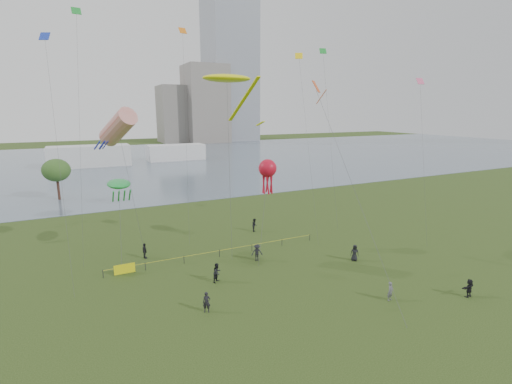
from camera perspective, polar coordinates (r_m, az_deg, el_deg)
name	(u,v)px	position (r m, az deg, el deg)	size (l,w,h in m)	color
ground_plane	(311,314)	(31.51, 8.45, -18.02)	(400.00, 400.00, 0.00)	#213410
lake	(131,162)	(124.20, -18.66, 4.44)	(400.00, 120.00, 0.08)	slate
tower	(229,23)	(210.13, -4.16, 24.52)	(24.00, 24.00, 120.00)	gray
building_mid	(205,104)	(194.27, -7.78, 13.24)	(20.00, 20.00, 38.00)	slate
building_low	(176,114)	(196.08, -12.27, 11.61)	(16.00, 18.00, 28.00)	slate
pavilion_left	(90,156)	(117.93, -24.22, 5.07)	(22.00, 8.00, 6.00)	silver
pavilion_right	(176,152)	(124.52, -12.20, 5.98)	(18.00, 7.00, 5.00)	silver
fence	(164,262)	(40.20, -13.99, -10.40)	(24.07, 0.07, 1.05)	black
kite_flyer	(390,291)	(34.62, 19.97, -14.16)	(0.61, 0.40, 1.67)	#54555C
spectator_a	(217,273)	(35.97, -5.99, -12.23)	(0.91, 0.71, 1.86)	black
spectator_b	(257,252)	(40.44, 0.15, -9.29)	(1.20, 0.69, 1.86)	black
spectator_c	(145,251)	(42.81, -16.75, -8.67)	(1.02, 0.42, 1.74)	black
spectator_d	(355,253)	(41.83, 14.93, -9.02)	(0.88, 0.57, 1.79)	black
spectator_e	(469,288)	(38.05, 29.95, -12.68)	(1.52, 0.48, 1.64)	black
spectator_f	(207,302)	(31.24, -7.60, -16.47)	(0.62, 0.41, 1.71)	black
spectator_g	(255,225)	(49.92, -0.21, -5.08)	(0.85, 0.66, 1.74)	black
kite_stingray	(227,79)	(41.34, -4.46, 16.97)	(5.42, 10.17, 19.68)	#3F3F42
kite_windsock	(118,127)	(39.45, -20.46, 9.32)	(4.35, 5.25, 16.27)	#3F3F42
kite_creature	(119,184)	(42.58, -20.35, 1.14)	(2.40, 6.62, 8.59)	#3F3F42
kite_octopus	(268,169)	(41.94, 1.79, 3.55)	(4.33, 5.38, 10.55)	#3F3F42
kite_delta	(321,99)	(37.23, 9.98, 13.88)	(1.44, 14.52, 18.75)	#3F3F42
small_kites	(210,47)	(43.75, -7.11, 21.22)	(45.88, 15.35, 7.25)	#1933B2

